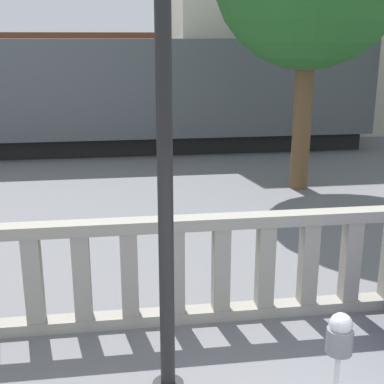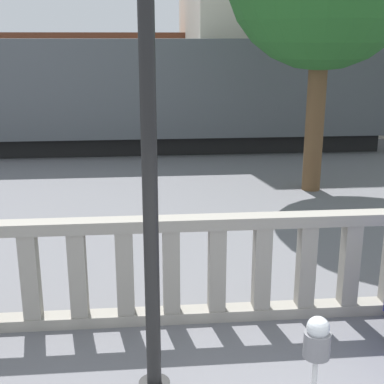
# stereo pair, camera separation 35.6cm
# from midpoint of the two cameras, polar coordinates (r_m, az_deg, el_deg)

# --- Properties ---
(balustrade) EXTENTS (14.19, 0.24, 1.33)m
(balustrade) POSITION_cam_midpoint_polar(r_m,az_deg,el_deg) (6.51, 4.24, -8.18)
(balustrade) COLOR gray
(balustrade) RESTS_ON ground
(lamppost) EXTENTS (0.30, 0.30, 6.69)m
(lamppost) POSITION_cam_midpoint_polar(r_m,az_deg,el_deg) (4.37, -2.48, 18.20)
(lamppost) COLOR black
(lamppost) RESTS_ON ground
(parking_meter) EXTENTS (0.20, 0.20, 1.42)m
(parking_meter) POSITION_cam_midpoint_polar(r_m,az_deg,el_deg) (4.19, 15.62, -15.85)
(parking_meter) COLOR silver
(parking_meter) RESTS_ON ground
(train_far) EXTENTS (25.72, 2.78, 4.16)m
(train_far) POSITION_cam_midpoint_polar(r_m,az_deg,el_deg) (25.15, -13.52, 12.34)
(train_far) COLOR black
(train_far) RESTS_ON ground
(building_block) EXTENTS (11.61, 9.78, 9.31)m
(building_block) POSITION_cam_midpoint_polar(r_m,az_deg,el_deg) (23.73, 14.90, 18.80)
(building_block) COLOR beige
(building_block) RESTS_ON ground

